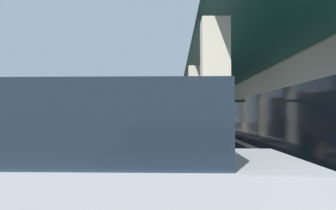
# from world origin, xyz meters

# --- Properties ---
(ground) EXTENTS (120.00, 120.00, 0.00)m
(ground) POSITION_xyz_m (0.00, 8.00, 0.00)
(ground) COLOR #262628
(curb_strip) EXTENTS (33.79, 0.50, 0.12)m
(curb_strip) POSITION_xyz_m (-2.66, 3.70, 0.06)
(curb_strip) COLOR #9E998E
(curb_strip) RESTS_ON ground
(transit_bus) EXTENTS (11.38, 3.46, 3.34)m
(transit_bus) POSITION_xyz_m (-5.25, 0.60, 1.85)
(transit_bus) COLOR maroon
(transit_bus) RESTS_ON ground
(parked_suv_silver) EXTENTS (2.73, 4.81, 1.97)m
(parked_suv_silver) POSITION_xyz_m (11.24, 1.85, 1.02)
(parked_suv_silver) COLOR #B2B5BA
(parked_suv_silver) RESTS_ON ground
(parked_sedan_red) EXTENTS (4.40, 2.02, 1.47)m
(parked_sedan_red) POSITION_xyz_m (-11.89, -5.45, 0.75)
(parked_sedan_red) COLOR maroon
(parked_sedan_red) RESTS_ON ground
(pedestrian) EXTENTS (0.40, 0.66, 1.62)m
(pedestrian) POSITION_xyz_m (4.89, 2.31, 0.91)
(pedestrian) COLOR #726651
(pedestrian) RESTS_ON ground
(potted_palm) EXTENTS (1.49, 1.92, 2.39)m
(potted_palm) POSITION_xyz_m (2.56, 4.86, 0.67)
(potted_palm) COLOR brown
(potted_palm) RESTS_ON ground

